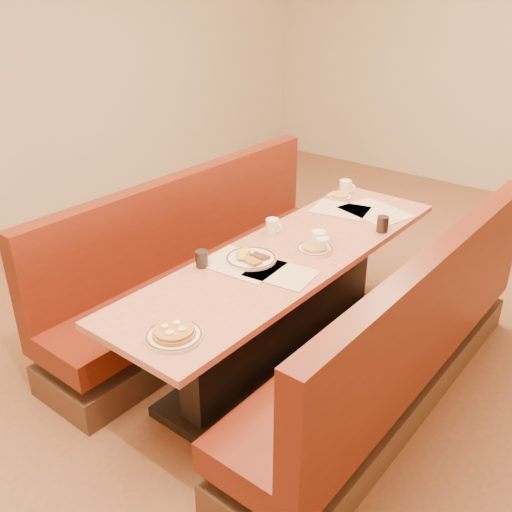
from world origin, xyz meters
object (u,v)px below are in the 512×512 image
Objects in this scene: coffee_mug_b at (273,226)px; coffee_mug_c at (323,245)px; pancake_plate at (174,334)px; booth_left at (203,274)px; booth_right at (396,353)px; diner_table at (288,307)px; eggs_plate at (250,258)px; coffee_mug_a at (319,239)px; soda_tumbler_near at (202,259)px; coffee_mug_d at (346,186)px; soda_tumbler_mid at (383,224)px.

coffee_mug_b is 1.12× the size of coffee_mug_c.
pancake_plate is 1.18m from coffee_mug_c.
booth_left is 1.00× the size of booth_right.
eggs_plate is (-0.11, -0.23, 0.39)m from diner_table.
coffee_mug_a reaches higher than diner_table.
coffee_mug_a is at bearing 12.34° from booth_left.
pancake_plate is at bearing -120.92° from booth_right.
booth_left is 0.78m from soda_tumbler_near.
soda_tumbler_near reaches higher than coffee_mug_d.
coffee_mug_d is 1.22× the size of soda_tumbler_mid.
coffee_mug_b reaches higher than coffee_mug_c.
coffee_mug_c is at bearing 8.88° from booth_left.
pancake_plate reaches higher than diner_table.
soda_tumbler_mid is at bearing 62.48° from soda_tumbler_near.
eggs_plate is 0.28m from soda_tumbler_near.
coffee_mug_c is (-0.59, 0.14, 0.43)m from booth_right.
soda_tumbler_near is at bearing -94.68° from coffee_mug_d.
soda_tumbler_near reaches higher than coffee_mug_c.
coffee_mug_c is (0.05, -0.04, -0.01)m from coffee_mug_a.
booth_right is 25.64× the size of soda_tumbler_near.
coffee_mug_c is (0.87, 0.14, 0.43)m from booth_left.
pancake_plate is 2.08× the size of coffee_mug_d.
coffee_mug_c is 0.85× the size of coffee_mug_d.
coffee_mug_a is (0.20, 0.41, 0.03)m from eggs_plate.
soda_tumbler_near is at bearing -117.52° from soda_tumbler_mid.
coffee_mug_b is at bearing -163.01° from coffee_mug_c.
soda_tumbler_mid is (0.53, 0.45, 0.00)m from coffee_mug_b.
diner_table is 23.23× the size of coffee_mug_c.
diner_table is 0.47m from coffee_mug_a.
coffee_mug_a is (0.09, 0.18, 0.43)m from diner_table.
coffee_mug_b is 0.63m from soda_tumbler_near.
coffee_mug_b reaches higher than eggs_plate.
soda_tumbler_mid reaches higher than coffee_mug_a.
booth_right is at bearing -53.91° from soda_tumbler_mid.
soda_tumbler_near is 1.21m from soda_tumbler_mid.
booth_right is 1.28m from pancake_plate.
eggs_plate is at bearing -101.08° from coffee_mug_a.
soda_tumbler_mid is at bearing 65.71° from diner_table.
pancake_plate is (0.84, -1.04, 0.41)m from booth_left.
coffee_mug_a is 1.23× the size of soda_tumbler_mid.
coffee_mug_a is at bearing 2.85° from coffee_mug_b.
coffee_mug_b reaches higher than diner_table.
coffee_mug_a is 1.01× the size of coffee_mug_d.
booth_right reaches higher than soda_tumbler_near.
pancake_plate is at bearing -73.74° from coffee_mug_a.
booth_left is at bearing 159.82° from eggs_plate.
pancake_plate is 2.44× the size of coffee_mug_c.
coffee_mug_a is 0.34m from coffee_mug_b.
pancake_plate is at bearing -56.63° from soda_tumbler_near.
coffee_mug_b is at bearing 146.23° from diner_table.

